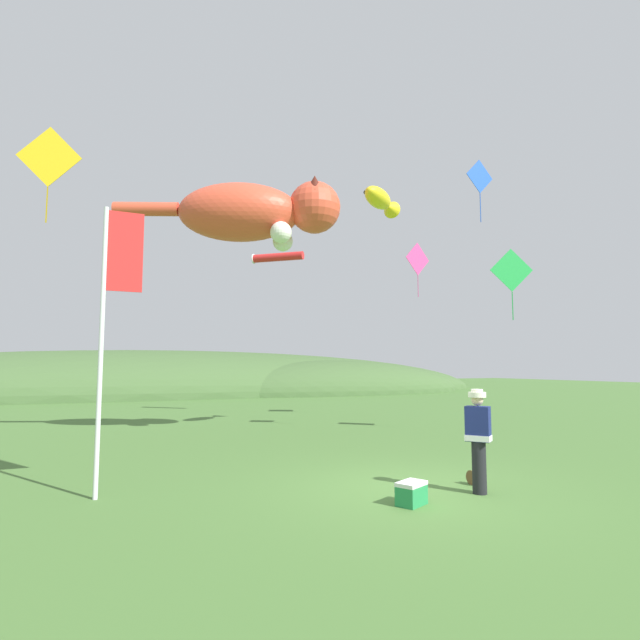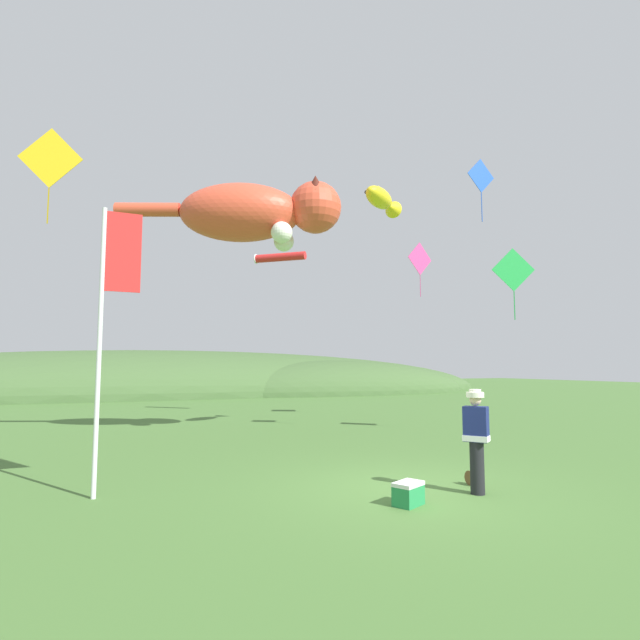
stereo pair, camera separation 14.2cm
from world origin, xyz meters
The scene contains 13 objects.
ground_plane centered at (0.00, 0.00, 0.00)m, with size 120.00×120.00×0.00m, color #477033.
distant_hill_ridge centered at (2.13, 31.44, 0.00)m, with size 57.15×15.18×6.69m.
festival_attendant centered at (0.84, -0.71, 0.95)m, with size 0.46×0.49×1.77m.
kite_spool centered at (1.20, -0.16, 0.13)m, with size 0.13×0.26×0.26m.
picnic_cooler centered at (-0.63, -0.80, 0.18)m, with size 0.58×0.50×0.36m.
festival_banner_pole centered at (-5.01, 1.64, 3.21)m, with size 0.66×0.08×4.91m.
kite_giant_cat centered at (-0.79, 7.08, 6.92)m, with size 6.60×3.48×2.13m.
kite_fish_windsock centered at (3.18, 6.12, 7.60)m, with size 2.15×1.88×0.69m.
kite_tube_streamer centered at (2.02, 12.90, 6.95)m, with size 2.02×1.90×0.44m.
kite_diamond_green centered at (6.72, 4.08, 5.18)m, with size 1.28×0.55×2.28m.
kite_diamond_blue centered at (5.23, 3.76, 7.88)m, with size 1.05×0.06×1.95m.
kite_diamond_gold centered at (-6.41, 6.06, 7.31)m, with size 1.48×0.43×2.43m.
kite_diamond_pink centered at (6.79, 9.13, 6.54)m, with size 1.34×0.28×2.26m.
Camera 1 is at (-5.31, -7.52, 2.18)m, focal length 28.00 mm.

